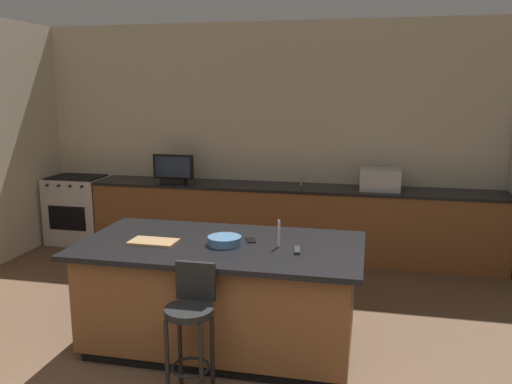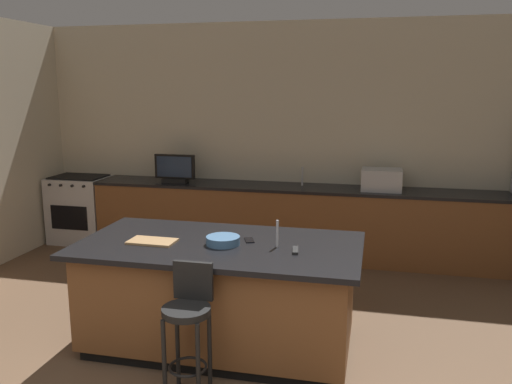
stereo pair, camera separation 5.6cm
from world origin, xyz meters
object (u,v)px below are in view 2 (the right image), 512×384
Objects in this scene: cell_phone at (249,240)px; cutting_board at (152,241)px; range_oven at (81,209)px; microwave at (381,180)px; tv_monitor at (175,170)px; bar_stool_center at (188,320)px; fruit_bowl at (223,240)px; kitchen_island at (220,294)px; tv_remote at (295,250)px.

cutting_board reaches higher than cell_phone.
range_oven is at bearing 130.91° from cutting_board.
tv_monitor is at bearing -178.89° from microwave.
bar_stool_center reaches higher than cell_phone.
microwave is 3.20× the size of cell_phone.
kitchen_island is at bearing 140.54° from fruit_bowl.
kitchen_island is 2.45× the size of range_oven.
fruit_bowl is (-1.26, -2.56, -0.11)m from microwave.
kitchen_island is 0.52m from cell_phone.
tv_remote is (3.47, -2.62, 0.45)m from range_oven.
kitchen_island is at bearing 163.96° from tv_remote.
range_oven is 5.57× the size of tv_remote.
microwave is (4.13, 0.00, 0.59)m from range_oven.
cutting_board is at bearing 175.32° from cell_phone.
range_oven is 3.52m from cutting_board.
bar_stool_center is 0.81m from fruit_bowl.
range_oven is at bearing 131.01° from bar_stool_center.
bar_stool_center is 6.44× the size of cell_phone.
bar_stool_center is 0.99m from tv_remote.
range_oven is 3.44× the size of fruit_bowl.
tv_monitor reaches higher than fruit_bowl.
cell_phone is (0.23, 0.87, 0.34)m from bar_stool_center.
tv_remote is at bearing -51.89° from tv_monitor.
cutting_board is (-0.58, -0.08, -0.02)m from fruit_bowl.
cell_phone is (-1.08, -2.41, -0.14)m from microwave.
cell_phone is at bearing 40.08° from fruit_bowl.
tv_monitor is at bearing 107.67° from cutting_board.
kitchen_island is 0.80m from tv_remote.
kitchen_island is 2.90m from microwave.
cell_phone reaches higher than kitchen_island.
microwave is 1.24× the size of cutting_board.
tv_monitor is 2.85m from cell_phone.
bar_stool_center is 5.69× the size of tv_remote.
cell_phone is at bearing 27.51° from kitchen_island.
kitchen_island is 4.22× the size of tv_monitor.
tv_monitor is (-2.67, -0.05, 0.04)m from microwave.
kitchen_island is 15.47× the size of cell_phone.
cutting_board is at bearing 172.88° from tv_remote.
fruit_bowl is (1.41, -2.51, -0.15)m from tv_monitor.
microwave reaches higher than range_oven.
bar_stool_center is (-1.30, -3.28, -0.48)m from microwave.
fruit_bowl is 0.59m from cutting_board.
fruit_bowl reaches higher than bar_stool_center.
range_oven is at bearing 138.21° from kitchen_island.
bar_stool_center is (0.00, -0.75, 0.11)m from kitchen_island.
kitchen_island is 2.40× the size of bar_stool_center.
bar_stool_center is (2.83, -3.28, 0.11)m from range_oven.
range_oven is 1.97× the size of microwave.
tv_monitor is 2.88m from fruit_bowl.
tv_monitor is 3.55m from bar_stool_center.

